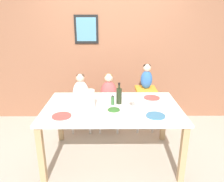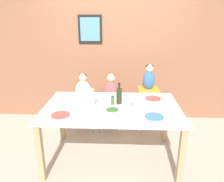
% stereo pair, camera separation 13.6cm
% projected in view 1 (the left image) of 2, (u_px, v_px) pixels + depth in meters
% --- Properties ---
extents(ground_plane, '(14.00, 14.00, 0.00)m').
position_uv_depth(ground_plane, '(112.00, 157.00, 3.06)').
color(ground_plane, '#BCB2A3').
extents(wall_back, '(10.00, 0.09, 2.70)m').
position_uv_depth(wall_back, '(111.00, 47.00, 3.92)').
color(wall_back, '#8E5B42').
rests_on(wall_back, ground_plane).
extents(dining_table, '(1.74, 1.07, 0.78)m').
position_uv_depth(dining_table, '(112.00, 112.00, 2.84)').
color(dining_table, white).
rests_on(dining_table, ground_plane).
extents(chair_far_left, '(0.39, 0.43, 0.45)m').
position_uv_depth(chair_far_left, '(82.00, 109.00, 3.70)').
color(chair_far_left, silver).
rests_on(chair_far_left, ground_plane).
extents(chair_far_center, '(0.39, 0.43, 0.45)m').
position_uv_depth(chair_far_center, '(109.00, 109.00, 3.70)').
color(chair_far_center, silver).
rests_on(chair_far_center, ground_plane).
extents(chair_right_highchair, '(0.33, 0.36, 0.75)m').
position_uv_depth(chair_right_highchair, '(145.00, 98.00, 3.64)').
color(chair_right_highchair, silver).
rests_on(chair_right_highchair, ground_plane).
extents(person_child_left, '(0.27, 0.19, 0.55)m').
position_uv_depth(person_child_left, '(81.00, 91.00, 3.59)').
color(person_child_left, silver).
rests_on(person_child_left, chair_far_left).
extents(person_child_center, '(0.27, 0.19, 0.55)m').
position_uv_depth(person_child_center, '(109.00, 91.00, 3.60)').
color(person_child_center, '#C64C4C').
rests_on(person_child_center, chair_far_center).
extents(person_baby_right, '(0.19, 0.13, 0.41)m').
position_uv_depth(person_baby_right, '(147.00, 76.00, 3.52)').
color(person_baby_right, '#3366B2').
rests_on(person_baby_right, chair_right_highchair).
extents(wine_bottle, '(0.07, 0.07, 0.29)m').
position_uv_depth(wine_bottle, '(119.00, 95.00, 2.87)').
color(wine_bottle, '#232D19').
rests_on(wine_bottle, dining_table).
extents(paper_towel_roll, '(0.12, 0.12, 0.25)m').
position_uv_depth(paper_towel_roll, '(90.00, 99.00, 2.70)').
color(paper_towel_roll, white).
rests_on(paper_towel_roll, dining_table).
extents(wine_glass_near, '(0.08, 0.08, 0.17)m').
position_uv_depth(wine_glass_near, '(133.00, 99.00, 2.71)').
color(wine_glass_near, white).
rests_on(wine_glass_near, dining_table).
extents(salad_bowl_large, '(0.17, 0.17, 0.09)m').
position_uv_depth(salad_bowl_large, '(114.00, 112.00, 2.54)').
color(salad_bowl_large, silver).
rests_on(salad_bowl_large, dining_table).
extents(dinner_plate_front_left, '(0.22, 0.22, 0.01)m').
position_uv_depth(dinner_plate_front_left, '(62.00, 116.00, 2.52)').
color(dinner_plate_front_left, '#D14C47').
rests_on(dinner_plate_front_left, dining_table).
extents(dinner_plate_back_left, '(0.22, 0.22, 0.01)m').
position_uv_depth(dinner_plate_back_left, '(82.00, 98.00, 3.09)').
color(dinner_plate_back_left, silver).
rests_on(dinner_plate_back_left, dining_table).
extents(dinner_plate_back_right, '(0.22, 0.22, 0.01)m').
position_uv_depth(dinner_plate_back_right, '(152.00, 98.00, 3.09)').
color(dinner_plate_back_right, '#D14C47').
rests_on(dinner_plate_back_right, dining_table).
extents(dinner_plate_front_right, '(0.22, 0.22, 0.01)m').
position_uv_depth(dinner_plate_front_right, '(156.00, 116.00, 2.53)').
color(dinner_plate_front_right, teal).
rests_on(dinner_plate_front_right, dining_table).
extents(condiment_bottle_hot_sauce, '(0.04, 0.04, 0.13)m').
position_uv_depth(condiment_bottle_hot_sauce, '(113.00, 100.00, 2.84)').
color(condiment_bottle_hot_sauce, '#336633').
rests_on(condiment_bottle_hot_sauce, dining_table).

